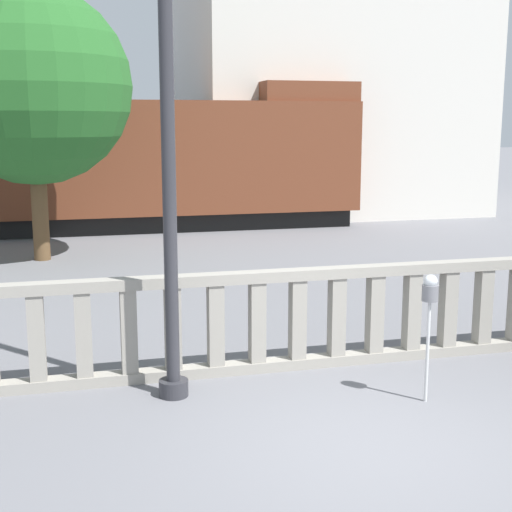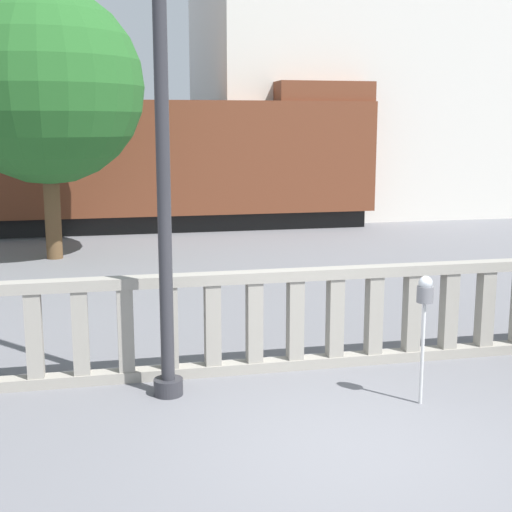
{
  "view_description": "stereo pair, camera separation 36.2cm",
  "coord_description": "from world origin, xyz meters",
  "px_view_note": "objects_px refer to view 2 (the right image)",
  "views": [
    {
      "loc": [
        -2.81,
        -6.31,
        3.25
      ],
      "look_at": [
        -0.32,
        3.44,
        1.37
      ],
      "focal_mm": 50.0,
      "sensor_mm": 36.0,
      "label": 1
    },
    {
      "loc": [
        -2.46,
        -6.4,
        3.25
      ],
      "look_at": [
        -0.32,
        3.44,
        1.37
      ],
      "focal_mm": 50.0,
      "sensor_mm": 36.0,
      "label": 2
    }
  ],
  "objects_px": {
    "train_near": "(31,164)",
    "train_far": "(46,154)",
    "tree_left": "(46,87)",
    "lamppost": "(162,121)",
    "parking_meter": "(425,300)"
  },
  "relations": [
    {
      "from": "train_near",
      "to": "train_far",
      "type": "bearing_deg",
      "value": 91.65
    },
    {
      "from": "tree_left",
      "to": "train_far",
      "type": "bearing_deg",
      "value": 94.29
    },
    {
      "from": "lamppost",
      "to": "train_near",
      "type": "relative_size",
      "value": 0.31
    },
    {
      "from": "train_far",
      "to": "parking_meter",
      "type": "bearing_deg",
      "value": -77.25
    },
    {
      "from": "lamppost",
      "to": "train_far",
      "type": "relative_size",
      "value": 0.33
    },
    {
      "from": "train_near",
      "to": "lamppost",
      "type": "bearing_deg",
      "value": -79.02
    },
    {
      "from": "lamppost",
      "to": "parking_meter",
      "type": "bearing_deg",
      "value": -17.58
    },
    {
      "from": "parking_meter",
      "to": "train_near",
      "type": "height_order",
      "value": "train_near"
    },
    {
      "from": "train_far",
      "to": "tree_left",
      "type": "relative_size",
      "value": 3.13
    },
    {
      "from": "train_far",
      "to": "tree_left",
      "type": "height_order",
      "value": "tree_left"
    },
    {
      "from": "tree_left",
      "to": "lamppost",
      "type": "bearing_deg",
      "value": -78.87
    },
    {
      "from": "parking_meter",
      "to": "train_far",
      "type": "relative_size",
      "value": 0.08
    },
    {
      "from": "lamppost",
      "to": "train_near",
      "type": "height_order",
      "value": "lamppost"
    },
    {
      "from": "parking_meter",
      "to": "lamppost",
      "type": "bearing_deg",
      "value": 162.42
    },
    {
      "from": "train_near",
      "to": "tree_left",
      "type": "bearing_deg",
      "value": -79.34
    }
  ]
}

